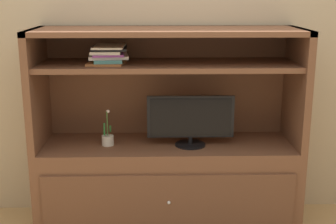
# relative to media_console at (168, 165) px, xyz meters

# --- Properties ---
(painted_rear_wall) EXTENTS (6.00, 0.10, 2.80)m
(painted_rear_wall) POSITION_rel_media_console_xyz_m (0.00, 0.34, 0.92)
(painted_rear_wall) COLOR tan
(painted_rear_wall) RESTS_ON ground_plane
(media_console) EXTENTS (1.90, 0.60, 1.48)m
(media_console) POSITION_rel_media_console_xyz_m (0.00, 0.00, 0.00)
(media_console) COLOR brown
(media_console) RESTS_ON ground_plane
(tv_monitor) EXTENTS (0.62, 0.22, 0.37)m
(tv_monitor) POSITION_rel_media_console_xyz_m (0.16, -0.06, 0.37)
(tv_monitor) COLOR black
(tv_monitor) RESTS_ON media_console
(potted_plant) EXTENTS (0.09, 0.09, 0.26)m
(potted_plant) POSITION_rel_media_console_xyz_m (-0.44, -0.04, 0.22)
(potted_plant) COLOR beige
(potted_plant) RESTS_ON media_console
(magazine_stack) EXTENTS (0.30, 0.33, 0.12)m
(magazine_stack) POSITION_rel_media_console_xyz_m (-0.42, -0.01, 0.83)
(magazine_stack) COLOR #A56638
(magazine_stack) RESTS_ON media_console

